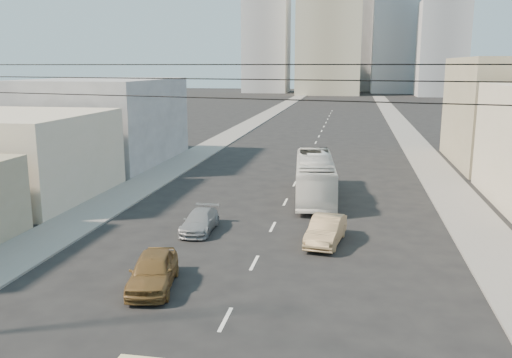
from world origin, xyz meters
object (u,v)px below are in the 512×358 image
(sedan_tan, at_px, (326,230))
(sedan_grey, at_px, (200,221))
(sedan_brown, at_px, (153,271))
(city_bus, at_px, (315,177))

(sedan_tan, xyz_separation_m, sedan_grey, (-7.19, 0.89, -0.13))
(sedan_grey, bearing_deg, sedan_brown, -89.67)
(sedan_tan, height_order, sedan_grey, sedan_tan)
(sedan_tan, bearing_deg, city_bus, 105.85)
(sedan_brown, distance_m, sedan_tan, 9.99)
(city_bus, distance_m, sedan_grey, 10.86)
(city_bus, height_order, sedan_grey, city_bus)
(sedan_brown, distance_m, sedan_grey, 8.11)
(sedan_brown, xyz_separation_m, sedan_tan, (6.92, 7.21, -0.03))
(sedan_tan, relative_size, sedan_grey, 1.08)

